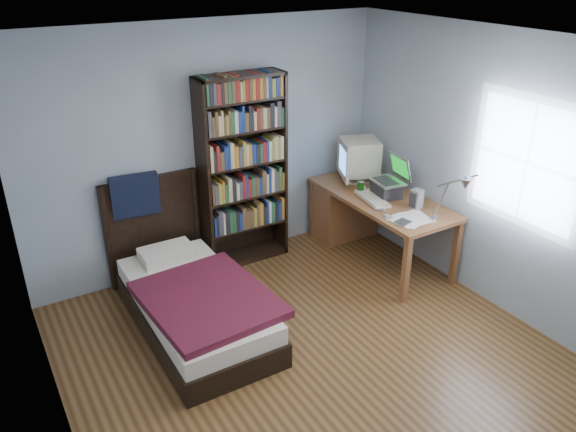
% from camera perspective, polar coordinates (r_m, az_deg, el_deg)
% --- Properties ---
extents(room, '(4.20, 4.24, 2.50)m').
position_cam_1_polar(room, '(4.02, 4.65, -1.32)').
color(room, '#4D2E16').
rests_on(room, ground).
extents(desk, '(0.75, 1.68, 0.73)m').
position_cam_1_polar(desk, '(6.38, 6.58, 0.86)').
color(desk, brown).
rests_on(desk, floor).
extents(crt_monitor, '(0.55, 0.51, 0.48)m').
position_cam_1_polar(crt_monitor, '(6.19, 7.08, 5.89)').
color(crt_monitor, beige).
rests_on(crt_monitor, desk).
extents(laptop, '(0.38, 0.38, 0.42)m').
position_cam_1_polar(laptop, '(5.91, 10.14, 3.07)').
color(laptop, '#2D2D30').
rests_on(laptop, desk).
extents(desk_lamp, '(0.23, 0.51, 0.61)m').
position_cam_1_polar(desk_lamp, '(5.02, 17.15, 2.81)').
color(desk_lamp, '#99999E').
rests_on(desk_lamp, desk).
extents(keyboard, '(0.26, 0.49, 0.05)m').
position_cam_1_polar(keyboard, '(5.82, 8.55, 1.75)').
color(keyboard, beige).
rests_on(keyboard, desk).
extents(speaker, '(0.12, 0.12, 0.20)m').
position_cam_1_polar(speaker, '(5.69, 12.95, 1.69)').
color(speaker, '#949496').
rests_on(speaker, desk).
extents(soda_can, '(0.07, 0.07, 0.12)m').
position_cam_1_polar(soda_can, '(5.96, 7.39, 2.91)').
color(soda_can, '#083D09').
rests_on(soda_can, desk).
extents(mouse, '(0.07, 0.12, 0.04)m').
position_cam_1_polar(mouse, '(6.09, 7.56, 2.97)').
color(mouse, silver).
rests_on(mouse, desk).
extents(phone_silver, '(0.09, 0.11, 0.02)m').
position_cam_1_polar(phone_silver, '(5.60, 9.30, 0.66)').
color(phone_silver, '#BBBBC0').
rests_on(phone_silver, desk).
extents(phone_grey, '(0.06, 0.10, 0.02)m').
position_cam_1_polar(phone_grey, '(5.46, 10.19, -0.06)').
color(phone_grey, '#949496').
rests_on(phone_grey, desk).
extents(external_drive, '(0.14, 0.14, 0.02)m').
position_cam_1_polar(external_drive, '(5.36, 11.61, -0.69)').
color(external_drive, '#949496').
rests_on(external_drive, desk).
extents(bookshelf, '(0.90, 0.30, 1.99)m').
position_cam_1_polar(bookshelf, '(5.76, -4.59, 4.48)').
color(bookshelf, black).
rests_on(bookshelf, floor).
extents(bed, '(1.04, 1.99, 1.16)m').
position_cam_1_polar(bed, '(5.12, -9.86, -8.09)').
color(bed, black).
rests_on(bed, floor).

